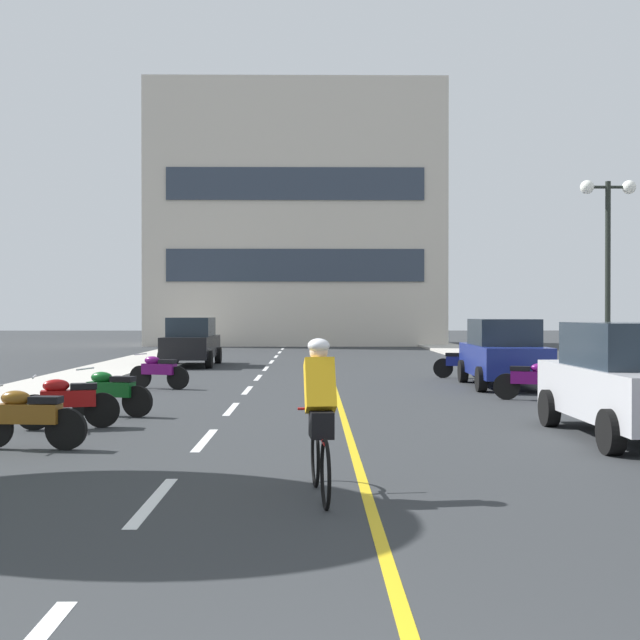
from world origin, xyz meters
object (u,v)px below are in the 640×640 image
at_px(street_lamp_mid, 608,236).
at_px(parked_car_near, 631,380).
at_px(motorcycle_3, 28,417).
at_px(motorcycle_8, 462,363).
at_px(cyclist_rider, 320,414).
at_px(motorcycle_6, 532,380).
at_px(motorcycle_7, 159,371).
at_px(motorcycle_4, 68,401).
at_px(parked_car_far, 191,342).
at_px(motorcycle_5, 111,392).
at_px(parked_car_mid, 503,353).

xyz_separation_m(street_lamp_mid, parked_car_near, (-2.74, -8.29, -3.08)).
bearing_deg(motorcycle_3, motorcycle_8, 55.39).
bearing_deg(parked_car_near, cyclist_rider, -141.90).
bearing_deg(motorcycle_3, cyclist_rider, -35.32).
bearing_deg(cyclist_rider, motorcycle_6, 62.34).
height_order(parked_car_near, cyclist_rider, parked_car_near).
height_order(motorcycle_3, motorcycle_7, same).
bearing_deg(motorcycle_4, parked_car_far, 91.39).
relative_size(motorcycle_3, motorcycle_5, 1.02).
relative_size(motorcycle_5, motorcycle_6, 1.02).
bearing_deg(cyclist_rider, motorcycle_7, 108.57).
bearing_deg(parked_car_mid, street_lamp_mid, -11.70).
distance_m(parked_car_far, motorcycle_7, 9.20).
relative_size(motorcycle_3, motorcycle_4, 1.02).
bearing_deg(motorcycle_8, motorcycle_3, -124.61).
distance_m(motorcycle_6, motorcycle_8, 6.19).
distance_m(motorcycle_3, cyclist_rider, 5.14).
bearing_deg(motorcycle_4, motorcycle_3, -88.21).
bearing_deg(motorcycle_7, motorcycle_6, -17.78).
height_order(parked_car_near, motorcycle_5, parked_car_near).
distance_m(parked_car_mid, cyclist_rider, 13.64).
distance_m(parked_car_mid, parked_car_far, 13.00).
bearing_deg(motorcycle_3, parked_car_near, 5.55).
height_order(motorcycle_7, cyclist_rider, cyclist_rider).
distance_m(parked_car_mid, motorcycle_6, 3.41).
xyz_separation_m(motorcycle_3, motorcycle_5, (0.25, 3.68, 0.00)).
bearing_deg(motorcycle_7, parked_car_mid, 3.13).
bearing_deg(parked_car_near, parked_car_mid, 89.10).
relative_size(parked_car_far, motorcycle_5, 2.52).
distance_m(parked_car_mid, motorcycle_7, 9.16).
height_order(motorcycle_3, motorcycle_5, same).
height_order(motorcycle_4, motorcycle_8, same).
bearing_deg(motorcycle_5, parked_car_mid, 33.90).
bearing_deg(street_lamp_mid, motorcycle_3, -142.20).
relative_size(parked_car_mid, motorcycle_3, 2.49).
height_order(parked_car_mid, cyclist_rider, parked_car_mid).
xyz_separation_m(motorcycle_3, motorcycle_4, (-0.06, 2.05, 0.00)).
bearing_deg(motorcycle_3, motorcycle_6, 34.99).
xyz_separation_m(parked_car_near, cyclist_rider, (-4.90, -3.85, -0.03)).
xyz_separation_m(street_lamp_mid, cyclist_rider, (-7.65, -12.14, -3.11)).
bearing_deg(motorcycle_3, parked_car_far, 91.43).
height_order(street_lamp_mid, motorcycle_4, street_lamp_mid).
height_order(motorcycle_3, motorcycle_6, same).
distance_m(motorcycle_4, motorcycle_7, 7.17).
bearing_deg(motorcycle_8, motorcycle_6, -86.12).
relative_size(parked_car_far, motorcycle_3, 2.47).
relative_size(parked_car_far, cyclist_rider, 2.38).
xyz_separation_m(parked_car_far, cyclist_rider, (4.64, -21.35, -0.03)).
relative_size(motorcycle_3, motorcycle_7, 1.04).
bearing_deg(motorcycle_6, parked_car_mid, 87.19).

